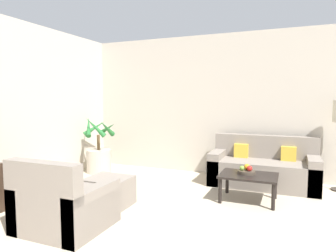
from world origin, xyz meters
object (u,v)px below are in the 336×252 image
(apple_green, at_px, (242,168))
(fruit_bowl, at_px, (246,172))
(sofa_loveseat, at_px, (263,169))
(coffee_table, at_px, (249,178))
(armchair, at_px, (64,206))
(potted_palm, at_px, (99,155))
(ottoman, at_px, (109,192))
(orange_fruit, at_px, (247,167))
(apple_red, at_px, (250,168))

(apple_green, bearing_deg, fruit_bowl, 21.66)
(sofa_loveseat, height_order, coffee_table, sofa_loveseat)
(apple_green, relative_size, armchair, 0.08)
(potted_palm, height_order, ottoman, potted_palm)
(coffee_table, distance_m, ottoman, 1.99)
(sofa_loveseat, relative_size, armchair, 1.90)
(orange_fruit, distance_m, armchair, 2.56)
(fruit_bowl, distance_m, orange_fruit, 0.08)
(apple_red, bearing_deg, orange_fruit, 121.89)
(potted_palm, relative_size, apple_red, 14.34)
(coffee_table, distance_m, armchair, 2.51)
(potted_palm, distance_m, sofa_loveseat, 3.14)
(sofa_loveseat, relative_size, orange_fruit, 20.21)
(coffee_table, bearing_deg, orange_fruit, 112.69)
(potted_palm, relative_size, apple_green, 16.44)
(fruit_bowl, relative_size, apple_red, 3.17)
(coffee_table, xyz_separation_m, apple_red, (0.01, 0.02, 0.14))
(orange_fruit, height_order, ottoman, orange_fruit)
(fruit_bowl, bearing_deg, orange_fruit, 87.49)
(coffee_table, xyz_separation_m, orange_fruit, (-0.04, 0.09, 0.14))
(coffee_table, bearing_deg, apple_green, 169.99)
(potted_palm, bearing_deg, orange_fruit, -9.63)
(potted_palm, bearing_deg, fruit_bowl, -10.58)
(fruit_bowl, relative_size, orange_fruit, 2.92)
(potted_palm, distance_m, fruit_bowl, 3.01)
(potted_palm, height_order, armchair, potted_palm)
(ottoman, bearing_deg, sofa_loveseat, 44.07)
(coffee_table, height_order, armchair, armchair)
(potted_palm, xyz_separation_m, ottoman, (1.25, -1.52, -0.16))
(coffee_table, height_order, ottoman, ottoman)
(sofa_loveseat, height_order, ottoman, sofa_loveseat)
(ottoman, bearing_deg, fruit_bowl, 29.63)
(sofa_loveseat, distance_m, apple_red, 0.90)
(apple_red, relative_size, armchair, 0.09)
(fruit_bowl, xyz_separation_m, apple_green, (-0.06, -0.02, 0.06))
(potted_palm, relative_size, armchair, 1.24)
(apple_green, height_order, orange_fruit, orange_fruit)
(apple_red, distance_m, ottoman, 2.01)
(coffee_table, xyz_separation_m, apple_green, (-0.10, 0.02, 0.14))
(apple_red, relative_size, ottoman, 0.14)
(sofa_loveseat, height_order, apple_green, sofa_loveseat)
(apple_red, bearing_deg, ottoman, -151.71)
(sofa_loveseat, height_order, orange_fruit, sofa_loveseat)
(potted_palm, height_order, orange_fruit, potted_palm)
(fruit_bowl, xyz_separation_m, apple_red, (0.05, -0.03, 0.06))
(armchair, bearing_deg, coffee_table, 44.30)
(fruit_bowl, relative_size, apple_green, 3.63)
(sofa_loveseat, distance_m, armchair, 3.27)
(orange_fruit, xyz_separation_m, ottoman, (-1.71, -1.02, -0.28))
(orange_fruit, relative_size, armchair, 0.09)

